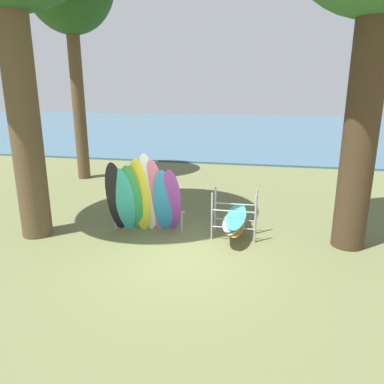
# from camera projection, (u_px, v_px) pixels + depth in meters

# --- Properties ---
(ground_plane) EXTENTS (80.00, 80.00, 0.00)m
(ground_plane) POSITION_uv_depth(u_px,v_px,m) (178.00, 258.00, 8.53)
(ground_plane) COLOR #60663D
(lake_water) EXTENTS (80.00, 36.00, 0.10)m
(lake_water) POSITION_uv_depth(u_px,v_px,m) (249.00, 128.00, 35.77)
(lake_water) COLOR #38607A
(lake_water) RESTS_ON ground
(leaning_board_pile) EXTENTS (2.06, 1.20, 2.27)m
(leaning_board_pile) POSITION_uv_depth(u_px,v_px,m) (144.00, 198.00, 9.61)
(leaning_board_pile) COLOR black
(leaning_board_pile) RESTS_ON ground
(board_storage_rack) EXTENTS (1.15, 2.13, 1.25)m
(board_storage_rack) POSITION_uv_depth(u_px,v_px,m) (235.00, 219.00, 9.62)
(board_storage_rack) COLOR #9EA0A5
(board_storage_rack) RESTS_ON ground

